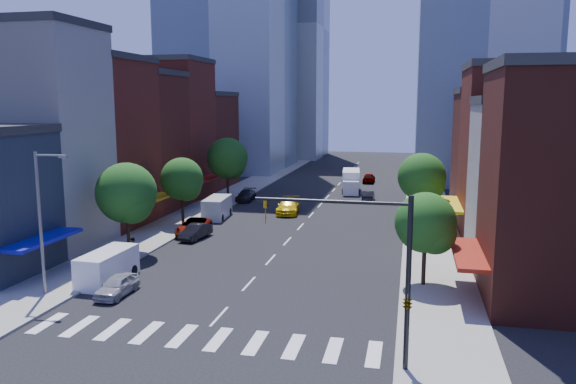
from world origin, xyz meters
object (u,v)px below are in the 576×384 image
object	(u,v)px
parked_car_rear	(246,195)
pedestrian_near	(111,257)
parked_car_third	(194,227)
traffic_car_far	(369,178)
parked_car_front	(117,286)
pedestrian_far	(133,248)
parked_car_second	(196,232)
cargo_van_far	(217,208)
traffic_car_oncoming	(368,196)
box_truck	(351,182)
taxi	(288,206)
cargo_van_near	(107,267)

from	to	relation	value
parked_car_rear	pedestrian_near	distance (m)	30.61
parked_car_third	traffic_car_far	xyz separation A→B (m)	(13.31, 37.70, -0.01)
parked_car_front	parked_car_third	size ratio (longest dim) A/B	0.72
parked_car_front	pedestrian_far	size ratio (longest dim) A/B	2.42
traffic_car_far	pedestrian_far	distance (m)	48.93
parked_car_second	parked_car_rear	world-z (taller)	parked_car_rear
parked_car_third	parked_car_rear	bearing A→B (deg)	85.07
cargo_van_far	pedestrian_far	distance (m)	16.57
cargo_van_far	pedestrian_far	xyz separation A→B (m)	(-1.01, -16.53, -0.15)
traffic_car_oncoming	box_truck	bearing A→B (deg)	-67.18
parked_car_front	parked_car_second	world-z (taller)	parked_car_second
taxi	box_truck	xyz separation A→B (m)	(5.16, 16.27, 0.60)
parked_car_third	box_truck	bearing A→B (deg)	61.18
cargo_van_near	box_truck	bearing A→B (deg)	75.46
traffic_car_oncoming	pedestrian_far	world-z (taller)	pedestrian_far
parked_car_front	traffic_car_oncoming	world-z (taller)	traffic_car_oncoming
traffic_car_oncoming	pedestrian_far	xyz separation A→B (m)	(-15.91, -30.34, 0.29)
parked_car_second	pedestrian_far	xyz separation A→B (m)	(-2.27, -7.37, 0.28)
parked_car_third	cargo_van_near	bearing A→B (deg)	-98.06
parked_car_rear	cargo_van_far	xyz separation A→B (m)	(0.01, -10.79, 0.42)
parked_car_rear	pedestrian_far	xyz separation A→B (m)	(-1.00, -27.32, 0.27)
parked_car_second	traffic_car_far	distance (m)	41.22
parked_car_front	parked_car_rear	xyz separation A→B (m)	(-2.00, 35.08, 0.02)
parked_car_second	parked_car_third	xyz separation A→B (m)	(-0.83, 1.59, 0.07)
parked_car_front	parked_car_second	xyz separation A→B (m)	(-0.73, 15.13, 0.01)
parked_car_front	taxi	size ratio (longest dim) A/B	0.68
parked_car_front	cargo_van_near	bearing A→B (deg)	132.53
parked_car_front	parked_car_rear	bearing A→B (deg)	93.51
pedestrian_far	traffic_car_far	bearing A→B (deg)	150.25
cargo_van_near	pedestrian_near	bearing A→B (deg)	114.75
box_truck	pedestrian_near	bearing A→B (deg)	-113.66
parked_car_third	traffic_car_oncoming	world-z (taller)	parked_car_third
parked_car_second	cargo_van_far	xyz separation A→B (m)	(-1.26, 9.17, 0.43)
parked_car_second	traffic_car_far	world-z (taller)	traffic_car_far
parked_car_third	pedestrian_near	world-z (taller)	pedestrian_near
parked_car_third	cargo_van_far	bearing A→B (deg)	86.94
taxi	traffic_car_far	world-z (taller)	taxi
cargo_van_near	taxi	size ratio (longest dim) A/B	0.92
parked_car_third	parked_car_rear	size ratio (longest dim) A/B	1.14
cargo_van_near	pedestrian_near	size ratio (longest dim) A/B	2.63
parked_car_third	pedestrian_far	distance (m)	9.07
parked_car_second	parked_car_rear	distance (m)	19.99
parked_car_front	parked_car_second	bearing A→B (deg)	93.01
parked_car_third	cargo_van_far	distance (m)	7.60
box_truck	pedestrian_near	world-z (taller)	box_truck
parked_car_third	traffic_car_oncoming	xyz separation A→B (m)	(14.46, 21.39, -0.08)
parked_car_front	box_truck	bearing A→B (deg)	77.58
parked_car_front	parked_car_rear	size ratio (longest dim) A/B	0.83
cargo_van_far	box_truck	bearing A→B (deg)	54.47
parked_car_third	cargo_van_near	world-z (taller)	cargo_van_near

